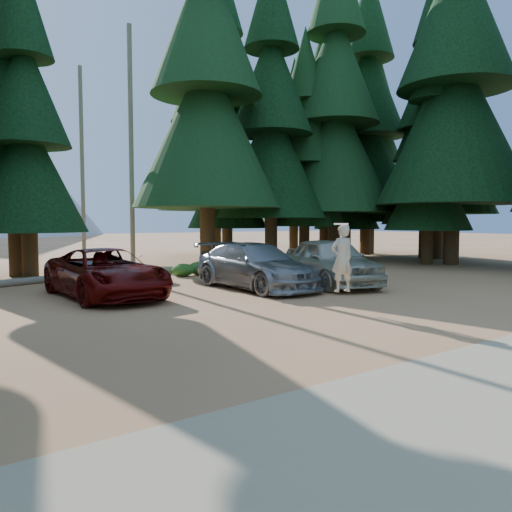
{
  "coord_description": "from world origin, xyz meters",
  "views": [
    {
      "loc": [
        -8.89,
        -9.74,
        2.27
      ],
      "look_at": [
        -0.37,
        2.12,
        1.25
      ],
      "focal_mm": 35.0,
      "sensor_mm": 36.0,
      "label": 1
    }
  ],
  "objects_px": {
    "log_right": "(263,272)",
    "frisbee_player": "(342,258)",
    "red_pickup": "(106,273)",
    "silver_minivan_right": "(330,261)",
    "log_mid": "(192,269)",
    "log_left": "(42,280)",
    "silver_minivan_center": "(256,266)"
  },
  "relations": [
    {
      "from": "red_pickup",
      "to": "frisbee_player",
      "type": "relative_size",
      "value": 3.05
    },
    {
      "from": "silver_minivan_center",
      "to": "log_left",
      "type": "height_order",
      "value": "silver_minivan_center"
    },
    {
      "from": "red_pickup",
      "to": "silver_minivan_center",
      "type": "relative_size",
      "value": 0.99
    },
    {
      "from": "red_pickup",
      "to": "silver_minivan_right",
      "type": "distance_m",
      "value": 7.67
    },
    {
      "from": "log_right",
      "to": "frisbee_player",
      "type": "bearing_deg",
      "value": -100.59
    },
    {
      "from": "log_right",
      "to": "silver_minivan_center",
      "type": "bearing_deg",
      "value": -117.58
    },
    {
      "from": "silver_minivan_right",
      "to": "log_left",
      "type": "bearing_deg",
      "value": 159.1
    },
    {
      "from": "frisbee_player",
      "to": "silver_minivan_center",
      "type": "bearing_deg",
      "value": -88.84
    },
    {
      "from": "frisbee_player",
      "to": "log_right",
      "type": "height_order",
      "value": "frisbee_player"
    },
    {
      "from": "silver_minivan_center",
      "to": "log_mid",
      "type": "relative_size",
      "value": 1.59
    },
    {
      "from": "red_pickup",
      "to": "frisbee_player",
      "type": "distance_m",
      "value": 7.07
    },
    {
      "from": "red_pickup",
      "to": "silver_minivan_center",
      "type": "xyz_separation_m",
      "value": [
        4.78,
        -1.01,
        0.04
      ]
    },
    {
      "from": "red_pickup",
      "to": "log_mid",
      "type": "bearing_deg",
      "value": 40.33
    },
    {
      "from": "silver_minivan_right",
      "to": "frisbee_player",
      "type": "distance_m",
      "value": 5.17
    },
    {
      "from": "silver_minivan_center",
      "to": "frisbee_player",
      "type": "xyz_separation_m",
      "value": [
        -0.72,
        -4.74,
        0.58
      ]
    },
    {
      "from": "silver_minivan_center",
      "to": "silver_minivan_right",
      "type": "distance_m",
      "value": 2.79
    },
    {
      "from": "silver_minivan_right",
      "to": "log_mid",
      "type": "relative_size",
      "value": 1.49
    },
    {
      "from": "silver_minivan_center",
      "to": "log_right",
      "type": "distance_m",
      "value": 4.12
    },
    {
      "from": "silver_minivan_center",
      "to": "silver_minivan_right",
      "type": "height_order",
      "value": "silver_minivan_right"
    },
    {
      "from": "silver_minivan_right",
      "to": "frisbee_player",
      "type": "relative_size",
      "value": 2.89
    },
    {
      "from": "silver_minivan_right",
      "to": "log_mid",
      "type": "bearing_deg",
      "value": 123.8
    },
    {
      "from": "silver_minivan_right",
      "to": "log_left",
      "type": "distance_m",
      "value": 10.56
    },
    {
      "from": "red_pickup",
      "to": "log_mid",
      "type": "distance_m",
      "value": 7.41
    },
    {
      "from": "log_left",
      "to": "log_right",
      "type": "height_order",
      "value": "log_right"
    },
    {
      "from": "red_pickup",
      "to": "frisbee_player",
      "type": "xyz_separation_m",
      "value": [
        4.06,
        -5.75,
        0.62
      ]
    },
    {
      "from": "log_mid",
      "to": "log_right",
      "type": "xyz_separation_m",
      "value": [
        1.87,
        -2.78,
        0.01
      ]
    },
    {
      "from": "silver_minivan_right",
      "to": "red_pickup",
      "type": "bearing_deg",
      "value": -176.07
    },
    {
      "from": "silver_minivan_center",
      "to": "log_mid",
      "type": "height_order",
      "value": "silver_minivan_center"
    },
    {
      "from": "frisbee_player",
      "to": "log_right",
      "type": "xyz_separation_m",
      "value": [
        3.34,
        7.86,
        -1.21
      ]
    },
    {
      "from": "log_mid",
      "to": "red_pickup",
      "type": "bearing_deg",
      "value": -103.2
    },
    {
      "from": "frisbee_player",
      "to": "log_left",
      "type": "distance_m",
      "value": 11.62
    },
    {
      "from": "red_pickup",
      "to": "silver_minivan_right",
      "type": "height_order",
      "value": "silver_minivan_right"
    }
  ]
}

